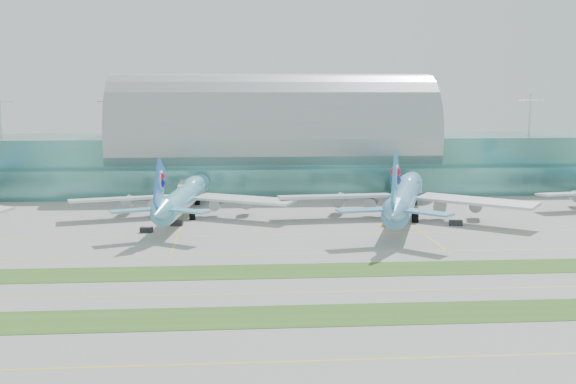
{
  "coord_description": "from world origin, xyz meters",
  "views": [
    {
      "loc": [
        -15.41,
        -142.74,
        37.09
      ],
      "look_at": [
        0.0,
        55.0,
        9.0
      ],
      "focal_mm": 45.0,
      "sensor_mm": 36.0,
      "label": 1
    }
  ],
  "objects": [
    {
      "name": "ground",
      "position": [
        0.0,
        0.0,
        0.0
      ],
      "size": [
        700.0,
        700.0,
        0.0
      ],
      "primitive_type": "plane",
      "color": "gray",
      "rests_on": "ground"
    },
    {
      "name": "terminal",
      "position": [
        0.01,
        128.79,
        14.23
      ],
      "size": [
        340.0,
        69.1,
        36.0
      ],
      "color": "#3D7A75",
      "rests_on": "ground"
    },
    {
      "name": "grass_strip_near",
      "position": [
        0.0,
        -28.0,
        0.04
      ],
      "size": [
        420.0,
        12.0,
        0.08
      ],
      "primitive_type": "cube",
      "color": "#2D591E",
      "rests_on": "ground"
    },
    {
      "name": "grass_strip_far",
      "position": [
        0.0,
        2.0,
        0.04
      ],
      "size": [
        420.0,
        12.0,
        0.08
      ],
      "primitive_type": "cube",
      "color": "#2D591E",
      "rests_on": "ground"
    },
    {
      "name": "taxiline_a",
      "position": [
        0.0,
        -48.0,
        0.01
      ],
      "size": [
        420.0,
        0.35,
        0.01
      ],
      "primitive_type": "cube",
      "color": "yellow",
      "rests_on": "ground"
    },
    {
      "name": "taxiline_b",
      "position": [
        0.0,
        -14.0,
        0.01
      ],
      "size": [
        420.0,
        0.35,
        0.01
      ],
      "primitive_type": "cube",
      "color": "yellow",
      "rests_on": "ground"
    },
    {
      "name": "taxiline_c",
      "position": [
        0.0,
        18.0,
        0.01
      ],
      "size": [
        420.0,
        0.35,
        0.01
      ],
      "primitive_type": "cube",
      "color": "yellow",
      "rests_on": "ground"
    },
    {
      "name": "taxiline_d",
      "position": [
        0.0,
        40.0,
        0.01
      ],
      "size": [
        420.0,
        0.35,
        0.01
      ],
      "primitive_type": "cube",
      "color": "yellow",
      "rests_on": "ground"
    },
    {
      "name": "airliner_b",
      "position": [
        -29.52,
        68.42,
        6.41
      ],
      "size": [
        66.11,
        75.49,
        20.78
      ],
      "rotation": [
        0.0,
        0.0,
        -0.11
      ],
      "color": "#5CB0CC",
      "rests_on": "ground"
    },
    {
      "name": "airliner_c",
      "position": [
        34.34,
        60.13,
        7.12
      ],
      "size": [
        70.47,
        81.76,
        23.08
      ],
      "rotation": [
        0.0,
        0.0,
        -0.31
      ],
      "color": "#5FA4D3",
      "rests_on": "ground"
    },
    {
      "name": "gse_c",
      "position": [
        -38.08,
        45.68,
        0.7
      ],
      "size": [
        3.43,
        2.09,
        1.41
      ],
      "primitive_type": "cube",
      "rotation": [
        0.0,
        0.0,
        -0.12
      ],
      "color": "black",
      "rests_on": "ground"
    },
    {
      "name": "gse_d",
      "position": [
        -30.9,
        54.54,
        0.71
      ],
      "size": [
        3.59,
        2.08,
        1.42
      ],
      "primitive_type": "cube",
      "rotation": [
        0.0,
        0.0,
        -0.16
      ],
      "color": "black",
      "rests_on": "ground"
    },
    {
      "name": "gse_e",
      "position": [
        27.38,
        49.4,
        0.69
      ],
      "size": [
        3.61,
        1.93,
        1.38
      ],
      "primitive_type": "cube",
      "rotation": [
        0.0,
        0.0,
        0.08
      ],
      "color": "#C4800B",
      "rests_on": "ground"
    },
    {
      "name": "gse_f",
      "position": [
        45.97,
        48.72,
        0.76
      ],
      "size": [
        3.85,
        2.31,
        1.52
      ],
      "primitive_type": "cube",
      "rotation": [
        0.0,
        0.0,
        -0.18
      ],
      "color": "black",
      "rests_on": "ground"
    }
  ]
}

